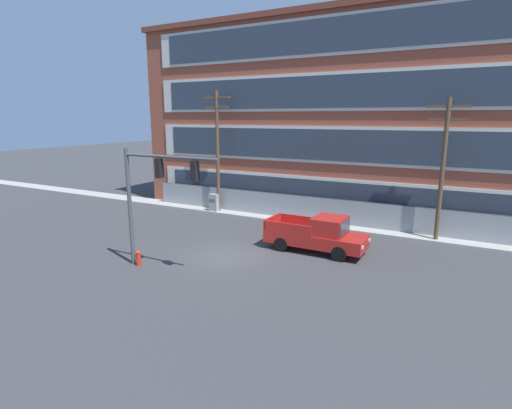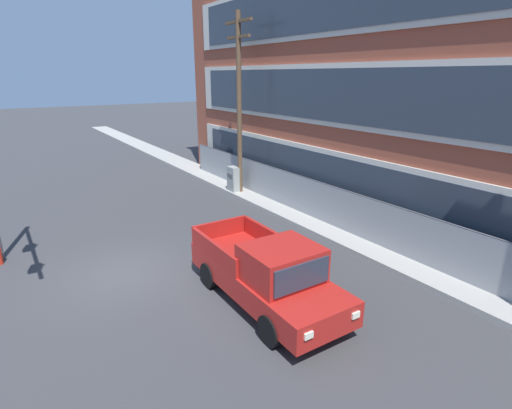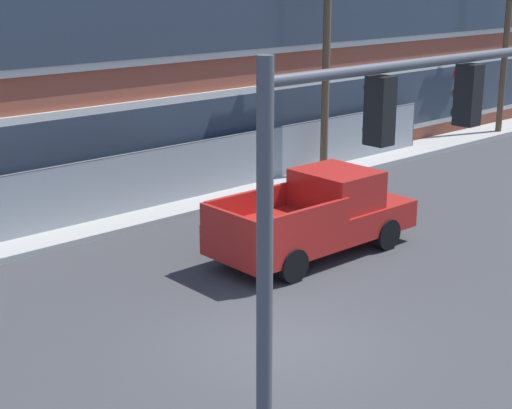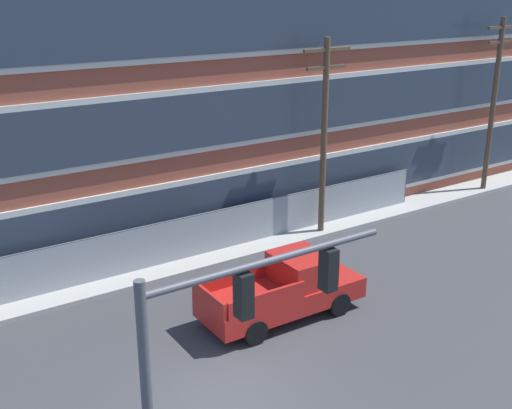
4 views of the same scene
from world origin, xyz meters
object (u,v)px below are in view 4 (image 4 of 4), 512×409
Objects in this scene: utility_pole_midblock at (324,130)px; utility_pole_far_east at (494,100)px; traffic_signal_mast at (222,343)px; pickup_truck_red at (285,289)px.

utility_pole_far_east reaches higher than utility_pole_midblock.
utility_pole_midblock is at bearing 43.91° from traffic_signal_mast.
utility_pole_midblock is (11.77, 11.33, 0.48)m from traffic_signal_mast.
utility_pole_far_east is at bearing 16.72° from pickup_truck_red.
traffic_signal_mast is 25.49m from utility_pole_far_east.
utility_pole_far_east is (22.84, 11.29, 0.70)m from traffic_signal_mast.
traffic_signal_mast is at bearing -153.69° from utility_pole_far_east.
utility_pole_midblock is 11.07m from utility_pole_far_east.
traffic_signal_mast is 1.05× the size of pickup_truck_red.
traffic_signal_mast reaches higher than pickup_truck_red.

